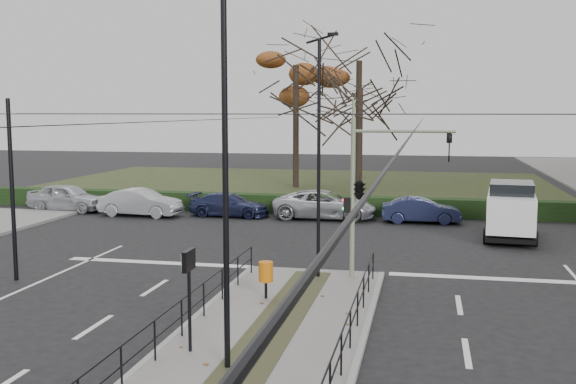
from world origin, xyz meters
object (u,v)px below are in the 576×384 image
Objects in this scene: litter_bin at (266,272)px; parked_car_fourth at (325,205)px; streetlamp_median_near at (226,163)px; bare_tree_near at (360,96)px; info_panel at (189,272)px; rust_tree at (296,65)px; parked_car_second at (141,203)px; parked_car_third at (229,205)px; bare_tree_center at (359,70)px; white_van at (511,209)px; traffic_light at (362,186)px; parked_car_fifth at (421,210)px; streetlamp_median_far at (319,155)px; parked_car_first at (67,197)px.

litter_bin is 0.20× the size of parked_car_fourth.
bare_tree_near is at bearing 90.51° from streetlamp_median_near.
info_panel is 34.75m from rust_tree.
parked_car_second is (-10.44, 14.68, -0.19)m from litter_bin.
parked_car_second is (-10.92, 20.08, -3.80)m from streetlamp_median_near.
parked_car_third is 0.37× the size of rust_tree.
info_panel is at bearing -90.30° from bare_tree_center.
traffic_light is at bearing -122.50° from white_van.
parked_car_fifth reaches higher than litter_bin.
parked_car_fourth is at bearing 156.42° from white_van.
info_panel is 0.27× the size of streetlamp_median_near.
traffic_light is 8.33m from info_panel.
bare_tree_center is (0.15, 15.39, 7.86)m from parked_car_fourth.
streetlamp_median_far is 16.88m from parked_car_second.
bare_tree_center is at bearing 90.89° from litter_bin.
traffic_light reaches higher than parked_car_fourth.
litter_bin is 0.14× the size of streetlamp_median_far.
bare_tree_near reaches higher than traffic_light.
streetlamp_median_near is 2.21× the size of parked_car_fifth.
streetlamp_median_far is 1.60× the size of white_van.
bare_tree_center reaches higher than streetlamp_median_near.
streetlamp_median_far is 13.48m from parked_car_fifth.
bare_tree_near reaches higher than streetlamp_median_near.
litter_bin is 0.12× the size of bare_tree_near.
parked_car_first is 23.71m from white_van.
streetlamp_median_far is 2.03× the size of parked_car_fifth.
parked_car_first is 4.88m from parked_car_second.
white_van reaches higher than parked_car_fifth.
white_van reaches higher than parked_car_second.
bare_tree_near is (10.65, 10.22, 5.82)m from parked_car_second.
parked_car_fifth is (3.19, 12.62, -3.52)m from streetlamp_median_far.
traffic_light is 13.40m from parked_car_fourth.
parked_car_third is (-6.25, 20.97, -3.90)m from streetlamp_median_near.
bare_tree_near is 2.37× the size of parked_car_fifth.
streetlamp_median_near is at bearing -88.49° from bare_tree_center.
parked_car_fourth is (14.60, 0.23, -0.03)m from parked_car_first.
rust_tree is (-4.13, 33.81, 6.88)m from info_panel.
bare_tree_near reaches higher than parked_car_first.
parked_car_fifth is at bearing 137.97° from white_van.
streetlamp_median_far is 1.48× the size of parked_car_fourth.
litter_bin is at bearing -111.20° from streetlamp_median_far.
parked_car_fifth is (-3.89, 3.51, -0.66)m from white_van.
bare_tree_center is (4.32, 2.00, -0.26)m from rust_tree.
bare_tree_near reaches higher than streetlamp_median_far.
parked_car_first is at bearing 126.84° from streetlamp_median_near.
parked_car_fourth is 0.58× the size of bare_tree_near.
bare_tree_near is at bearing 89.53° from litter_bin.
streetlamp_median_far is 14.89m from parked_car_third.
streetlamp_median_near is 1.89× the size of parked_car_first.
bare_tree_center reaches higher than parked_car_second.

